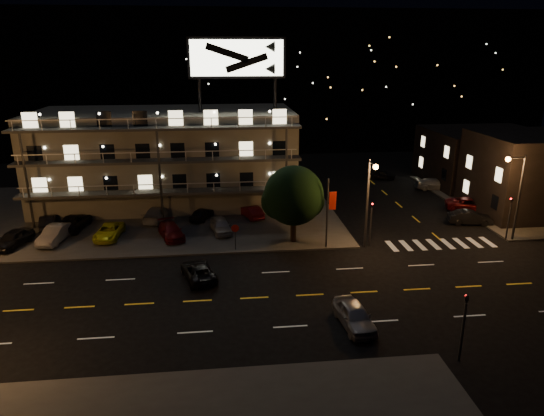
{
  "coord_description": "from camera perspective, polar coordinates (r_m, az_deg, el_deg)",
  "views": [
    {
      "loc": [
        -4.09,
        -30.66,
        16.71
      ],
      "look_at": [
        0.14,
        8.0,
        4.06
      ],
      "focal_mm": 32.0,
      "sensor_mm": 36.0,
      "label": 1
    }
  ],
  "objects": [
    {
      "name": "lot_car_6",
      "position": [
        50.96,
        -22.35,
        -1.53
      ],
      "size": [
        2.98,
        5.27,
        1.39
      ],
      "primitive_type": "imported",
      "rotation": [
        0.0,
        0.0,
        3.0
      ],
      "color": "black",
      "rests_on": "curb_nw"
    },
    {
      "name": "streetlight_nc",
      "position": [
        42.27,
        11.35,
        1.52
      ],
      "size": [
        0.44,
        1.92,
        8.0
      ],
      "color": "#2D2D30",
      "rests_on": "ground"
    },
    {
      "name": "lot_car_5",
      "position": [
        52.26,
        -24.86,
        -1.45
      ],
      "size": [
        2.21,
        4.09,
        1.28
      ],
      "primitive_type": "imported",
      "rotation": [
        0.0,
        0.0,
        3.37
      ],
      "color": "black",
      "rests_on": "curb_nw"
    },
    {
      "name": "road_car_west",
      "position": [
        37.87,
        -8.66,
        -7.33
      ],
      "size": [
        3.25,
        4.91,
        1.25
      ],
      "primitive_type": "imported",
      "rotation": [
        0.0,
        0.0,
        3.42
      ],
      "color": "black",
      "rests_on": "ground"
    },
    {
      "name": "streetlight_ne",
      "position": [
        48.42,
        26.82,
        2.0
      ],
      "size": [
        1.92,
        0.44,
        8.0
      ],
      "color": "#2D2D30",
      "rests_on": "ground"
    },
    {
      "name": "lot_car_2",
      "position": [
        47.35,
        -18.64,
        -2.65
      ],
      "size": [
        2.41,
        4.57,
        1.23
      ],
      "primitive_type": "imported",
      "rotation": [
        0.0,
        0.0,
        -0.09
      ],
      "color": "yellow",
      "rests_on": "curb_nw"
    },
    {
      "name": "side_bldg_front",
      "position": [
        59.11,
        29.22,
        3.54
      ],
      "size": [
        14.06,
        10.0,
        8.5
      ],
      "color": "black",
      "rests_on": "ground"
    },
    {
      "name": "lot_car_7",
      "position": [
        50.88,
        -13.4,
        -0.65
      ],
      "size": [
        2.78,
        5.12,
        1.41
      ],
      "primitive_type": "imported",
      "rotation": [
        0.0,
        0.0,
        2.97
      ],
      "color": "#95969B",
      "rests_on": "curb_nw"
    },
    {
      "name": "curb_nw",
      "position": [
        54.24,
        -16.45,
        -0.6
      ],
      "size": [
        44.0,
        24.0,
        0.15
      ],
      "primitive_type": "cube",
      "color": "#3D3D3A",
      "rests_on": "ground"
    },
    {
      "name": "signal_sw",
      "position": [
        29.37,
        21.67,
        -12.17
      ],
      "size": [
        0.2,
        0.27,
        4.6
      ],
      "color": "#2D2D30",
      "rests_on": "ground"
    },
    {
      "name": "side_car_0",
      "position": [
        52.73,
        22.28,
        -1.04
      ],
      "size": [
        4.49,
        2.36,
        1.41
      ],
      "primitive_type": "imported",
      "rotation": [
        0.0,
        0.0,
        1.36
      ],
      "color": "black",
      "rests_on": "ground"
    },
    {
      "name": "side_car_1",
      "position": [
        57.11,
        22.26,
        0.37
      ],
      "size": [
        5.61,
        3.78,
        1.43
      ],
      "primitive_type": "imported",
      "rotation": [
        0.0,
        0.0,
        1.27
      ],
      "color": "#5D0D10",
      "rests_on": "ground"
    },
    {
      "name": "lot_car_1",
      "position": [
        48.18,
        -24.16,
        -2.79
      ],
      "size": [
        2.33,
        4.72,
        1.49
      ],
      "primitive_type": "imported",
      "rotation": [
        0.0,
        0.0,
        -0.17
      ],
      "color": "#95969B",
      "rests_on": "curb_nw"
    },
    {
      "name": "hill_backdrop",
      "position": [
        99.6,
        -7.55,
        14.9
      ],
      "size": [
        120.0,
        25.0,
        24.0
      ],
      "color": "black",
      "rests_on": "ground"
    },
    {
      "name": "side_car_3",
      "position": [
        67.79,
        12.73,
        3.87
      ],
      "size": [
        4.1,
        2.72,
        1.3
      ],
      "primitive_type": "imported",
      "rotation": [
        0.0,
        0.0,
        1.23
      ],
      "color": "black",
      "rests_on": "ground"
    },
    {
      "name": "curb_ne",
      "position": [
        63.29,
        26.64,
        0.82
      ],
      "size": [
        16.0,
        24.0,
        0.15
      ],
      "primitive_type": "cube",
      "color": "#3D3D3A",
      "rests_on": "ground"
    },
    {
      "name": "tree",
      "position": [
        43.05,
        2.5,
        1.27
      ],
      "size": [
        5.57,
        5.36,
        7.01
      ],
      "color": "black",
      "rests_on": "curb_nw"
    },
    {
      "name": "banner_north",
      "position": [
        42.27,
        6.62,
        -0.42
      ],
      "size": [
        0.83,
        0.16,
        6.4
      ],
      "color": "#2D2D30",
      "rests_on": "ground"
    },
    {
      "name": "side_car_2",
      "position": [
        64.42,
        18.6,
        2.67
      ],
      "size": [
        5.06,
        2.88,
        1.38
      ],
      "primitive_type": "imported",
      "rotation": [
        0.0,
        0.0,
        1.36
      ],
      "color": "#95969B",
      "rests_on": "ground"
    },
    {
      "name": "lot_car_9",
      "position": [
        50.38,
        -2.44,
        -0.42
      ],
      "size": [
        2.6,
        4.11,
        1.28
      ],
      "primitive_type": "imported",
      "rotation": [
        0.0,
        0.0,
        3.49
      ],
      "color": "#5D0D10",
      "rests_on": "curb_nw"
    },
    {
      "name": "motel",
      "position": [
        56.03,
        -12.17,
        5.91
      ],
      "size": [
        28.0,
        13.8,
        18.1
      ],
      "color": "gray",
      "rests_on": "ground"
    },
    {
      "name": "signal_ne",
      "position": [
        49.14,
        26.17,
        -0.62
      ],
      "size": [
        0.27,
        0.2,
        4.6
      ],
      "color": "#2D2D30",
      "rests_on": "ground"
    },
    {
      "name": "stop_sign",
      "position": [
        42.02,
        -4.35,
        -2.95
      ],
      "size": [
        0.91,
        0.11,
        2.61
      ],
      "color": "#2D2D30",
      "rests_on": "ground"
    },
    {
      "name": "lot_car_3",
      "position": [
        45.94,
        -11.79,
        -2.65
      ],
      "size": [
        3.11,
        4.78,
        1.29
      ],
      "primitive_type": "imported",
      "rotation": [
        0.0,
        0.0,
        0.32
      ],
      "color": "#5D0D10",
      "rests_on": "curb_nw"
    },
    {
      "name": "signal_nw",
      "position": [
        43.65,
        11.57,
        -1.27
      ],
      "size": [
        0.2,
        0.27,
        4.6
      ],
      "color": "#2D2D30",
      "rests_on": "ground"
    },
    {
      "name": "lot_car_8",
      "position": [
        50.29,
        -8.24,
        -0.66
      ],
      "size": [
        2.8,
        3.87,
        1.23
      ],
      "primitive_type": "imported",
      "rotation": [
        0.0,
        0.0,
        2.72
      ],
      "color": "black",
      "rests_on": "curb_nw"
    },
    {
      "name": "lot_car_4",
      "position": [
        46.51,
        -6.05,
        -2.05
      ],
      "size": [
        2.36,
        4.23,
        1.36
      ],
      "primitive_type": "imported",
      "rotation": [
        0.0,
        0.0,
        0.2
      ],
      "color": "#95969B",
      "rests_on": "curb_nw"
    },
    {
      "name": "lot_car_0",
      "position": [
        48.68,
        -28.18,
        -3.19
      ],
      "size": [
        2.86,
        4.6,
        1.46
      ],
      "primitive_type": "imported",
      "rotation": [
        0.0,
        0.0,
        -0.28
      ],
      "color": "black",
      "rests_on": "curb_nw"
    },
    {
      "name": "ground",
      "position": [
        35.16,
        1.21,
        -10.36
      ],
      "size": [
        140.0,
        140.0,
        0.0
      ],
      "primitive_type": "plane",
      "color": "black",
      "rests_on": "ground"
    },
    {
      "name": "side_bldg_back",
      "position": [
        69.12,
        23.56,
        5.5
      ],
      "size": [
        14.06,
        12.0,
        7.0
      ],
      "color": "black",
      "rests_on": "ground"
    },
    {
      "name": "road_car_east",
      "position": [
        31.87,
        9.66,
        -12.34
      ],
      "size": [
        2.2,
        4.51,
        1.48
      ],
      "primitive_type": "imported",
      "rotation": [
        0.0,
        0.0,
        0.1
      ],
      "color": "#95969B",
      "rests_on": "ground"
    }
  ]
}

